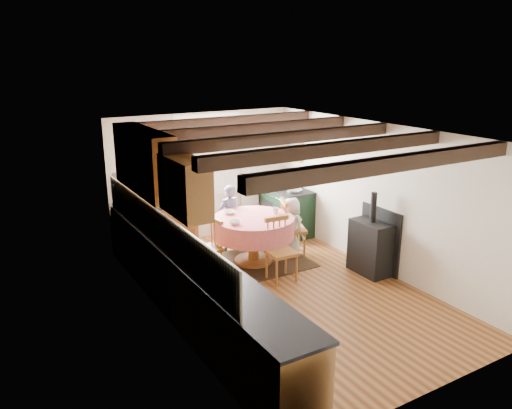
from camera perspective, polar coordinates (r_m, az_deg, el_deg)
floor at (r=7.66m, az=3.09°, el=-9.77°), size 3.60×5.50×0.00m
ceiling at (r=6.93m, az=3.40°, el=8.31°), size 3.60×5.50×0.00m
wall_back at (r=9.53m, az=-5.98°, el=3.17°), size 3.60×0.00×2.40m
wall_front at (r=5.31m, az=20.14°, el=-8.93°), size 3.60×0.00×2.40m
wall_left at (r=6.43m, az=-10.26°, el=-3.65°), size 0.00×5.50×2.40m
wall_right at (r=8.30m, az=13.63°, el=0.78°), size 0.00×5.50×2.40m
beam_a at (r=5.43m, az=15.24°, el=4.48°), size 3.60×0.16×0.16m
beam_b at (r=6.15m, az=8.60°, el=6.25°), size 3.60×0.16×0.16m
beam_c at (r=6.95m, az=3.39°, el=7.57°), size 3.60×0.16×0.16m
beam_d at (r=7.79m, az=-0.76°, el=8.57°), size 3.60×0.16×0.16m
beam_e at (r=8.66m, az=-4.09°, el=9.34°), size 3.60×0.16×0.16m
splash_left at (r=6.70m, az=-11.01°, el=-2.85°), size 0.02×4.50×0.55m
splash_back at (r=9.15m, az=-11.62°, el=2.36°), size 1.40×0.02×0.55m
base_cabinet_left at (r=6.82m, az=-7.55°, el=-9.23°), size 0.60×5.30×0.88m
base_cabinet_back at (r=9.10m, az=-11.06°, el=-2.70°), size 1.30×0.60×0.88m
worktop_left at (r=6.64m, az=-7.54°, el=-5.62°), size 0.64×5.30×0.04m
worktop_back at (r=8.94m, az=-11.18°, el=0.05°), size 1.30×0.64×0.04m
wall_cabinet_glass at (r=7.38m, az=-12.63°, el=4.89°), size 0.34×1.80×0.90m
wall_cabinet_solid at (r=6.01m, az=-8.08°, el=2.03°), size 0.34×0.90×0.70m
window_frame at (r=9.47m, az=-5.46°, el=5.58°), size 1.34×0.03×1.54m
window_pane at (r=9.48m, az=-5.48°, el=5.58°), size 1.20×0.01×1.40m
curtain_left at (r=9.18m, az=-9.95°, el=1.86°), size 0.35×0.10×2.10m
curtain_right at (r=9.89m, az=-0.71°, el=3.15°), size 0.35×0.10×2.10m
curtain_rod at (r=9.30m, az=-5.34°, el=9.13°), size 2.00×0.03×0.03m
wall_picture at (r=9.91m, az=4.44°, el=6.68°), size 0.04×0.50×0.60m
wall_plate at (r=9.87m, az=-0.42°, el=6.69°), size 0.30×0.02×0.30m
rug at (r=8.60m, az=-0.29°, el=-6.62°), size 1.79×1.39×0.01m
dining_table at (r=8.45m, az=-0.30°, el=-4.11°), size 1.36×1.36×0.82m
chair_near at (r=7.81m, az=2.93°, el=-5.18°), size 0.46×0.48×1.00m
chair_left at (r=8.09m, az=-5.44°, el=-4.82°), size 0.45×0.43×0.91m
chair_right at (r=8.82m, az=4.23°, el=-2.58°), size 0.58×0.56×1.01m
aga_range at (r=9.86m, az=3.55°, el=-0.75°), size 0.65×1.01×0.93m
cast_iron_stove at (r=8.21m, az=12.97°, el=-3.20°), size 0.40×0.67×1.35m
child_far at (r=9.00m, az=-3.07°, el=-1.51°), size 0.48×0.35×1.21m
child_right at (r=8.78m, az=4.02°, el=-2.54°), size 0.44×0.57×1.05m
bowl_a at (r=8.50m, az=-3.04°, el=-0.91°), size 0.20×0.20×0.05m
bowl_b at (r=7.99m, az=-2.42°, el=-2.03°), size 0.25×0.25×0.06m
cup at (r=8.52m, az=2.22°, el=-0.67°), size 0.15×0.15×0.10m
canister_tall at (r=8.91m, az=-12.83°, el=0.84°), size 0.14×0.14×0.24m
canister_wide at (r=8.93m, az=-11.41°, el=0.87°), size 0.19×0.19×0.21m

